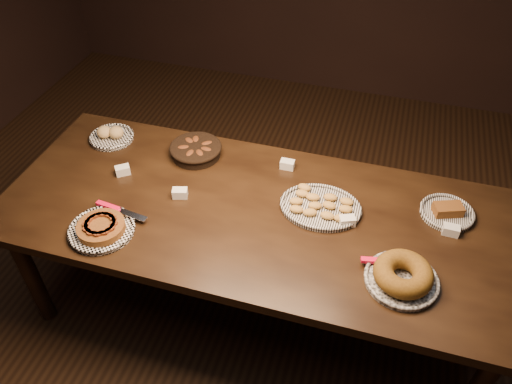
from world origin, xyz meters
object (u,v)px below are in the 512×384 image
(apple_tart_plate, at_px, (102,228))
(madeleine_platter, at_px, (320,206))
(buffet_table, at_px, (255,222))
(bundt_cake_plate, at_px, (402,276))

(apple_tart_plate, distance_m, madeleine_platter, 0.99)
(buffet_table, relative_size, apple_tart_plate, 7.62)
(buffet_table, height_order, bundt_cake_plate, bundt_cake_plate)
(bundt_cake_plate, bearing_deg, apple_tart_plate, -159.00)
(apple_tart_plate, bearing_deg, buffet_table, 8.67)
(buffet_table, distance_m, madeleine_platter, 0.32)
(buffet_table, bearing_deg, apple_tart_plate, -152.29)
(apple_tart_plate, height_order, madeleine_platter, apple_tart_plate)
(apple_tart_plate, distance_m, bundt_cake_plate, 1.29)
(buffet_table, xyz_separation_m, madeleine_platter, (0.29, 0.10, 0.09))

